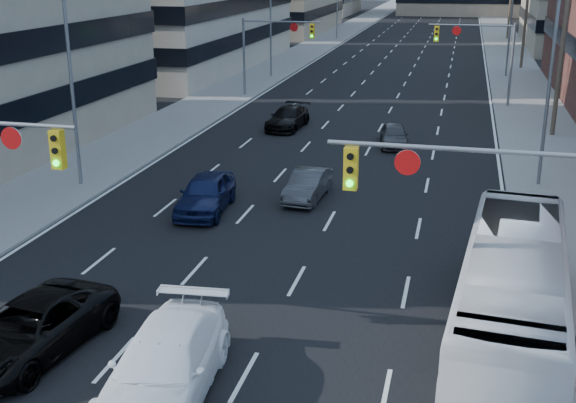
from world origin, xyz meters
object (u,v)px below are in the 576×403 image
at_px(black_pickup, 31,328).
at_px(transit_bus, 512,295).
at_px(white_van, 164,366).
at_px(sedan_blue, 206,193).

bearing_deg(black_pickup, transit_bus, 22.47).
xyz_separation_m(black_pickup, transit_bus, (12.51, 3.36, 0.81)).
relative_size(white_van, sedan_blue, 1.22).
relative_size(black_pickup, sedan_blue, 1.14).
relative_size(transit_bus, sedan_blue, 2.38).
bearing_deg(transit_bus, sedan_blue, 148.54).
bearing_deg(black_pickup, white_van, -6.35).
xyz_separation_m(white_van, transit_bus, (8.22, 4.41, 0.72)).
height_order(black_pickup, transit_bus, transit_bus).
relative_size(white_van, transit_bus, 0.51).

